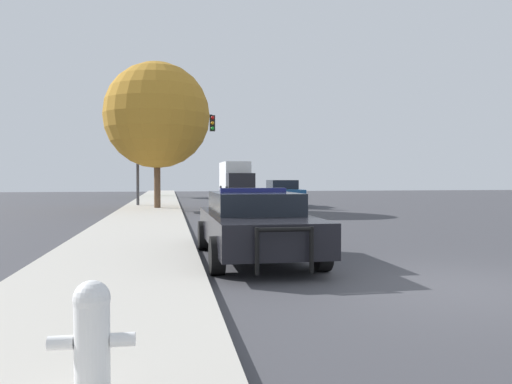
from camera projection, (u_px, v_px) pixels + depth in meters
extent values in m
plane|color=#3D3D42|center=(452.00, 288.00, 7.45)|extent=(110.00, 110.00, 0.00)
cube|color=#ADA89E|center=(98.00, 297.00, 6.57)|extent=(3.00, 110.00, 0.13)
cube|color=black|center=(255.00, 228.00, 10.08)|extent=(1.92, 4.87, 0.60)
cube|color=black|center=(253.00, 203.00, 10.31)|extent=(1.64, 2.53, 0.42)
cylinder|color=black|center=(322.00, 253.00, 8.77)|extent=(0.24, 0.66, 0.66)
cylinder|color=black|center=(217.00, 255.00, 8.44)|extent=(0.24, 0.66, 0.66)
cylinder|color=black|center=(283.00, 234.00, 11.73)|extent=(0.24, 0.66, 0.66)
cylinder|color=black|center=(204.00, 235.00, 11.41)|extent=(0.24, 0.66, 0.66)
cylinder|color=black|center=(312.00, 250.00, 7.65)|extent=(0.07, 0.07, 0.71)
cylinder|color=black|center=(257.00, 251.00, 7.50)|extent=(0.07, 0.07, 0.71)
cylinder|color=black|center=(285.00, 229.00, 7.57)|extent=(0.90, 0.08, 0.07)
cube|color=navy|center=(253.00, 190.00, 10.30)|extent=(1.36, 0.21, 0.09)
cube|color=navy|center=(301.00, 226.00, 10.25)|extent=(0.03, 3.50, 0.17)
cylinder|color=white|center=(92.00, 351.00, 3.42)|extent=(0.24, 0.24, 0.65)
sphere|color=white|center=(92.00, 299.00, 3.41)|extent=(0.25, 0.25, 0.25)
cylinder|color=white|center=(61.00, 343.00, 3.39)|extent=(0.17, 0.10, 0.10)
cylinder|color=white|center=(123.00, 339.00, 3.46)|extent=(0.17, 0.10, 0.10)
cylinder|color=#424247|center=(138.00, 158.00, 27.81)|extent=(0.16, 0.16, 5.24)
cylinder|color=#424247|center=(175.00, 115.00, 28.10)|extent=(4.18, 0.11, 0.11)
cube|color=black|center=(212.00, 123.00, 28.47)|extent=(0.30, 0.24, 0.90)
sphere|color=red|center=(213.00, 118.00, 28.33)|extent=(0.20, 0.20, 0.20)
sphere|color=orange|center=(213.00, 123.00, 28.34)|extent=(0.20, 0.20, 0.20)
sphere|color=green|center=(213.00, 128.00, 28.35)|extent=(0.20, 0.20, 0.20)
cube|color=navy|center=(283.00, 195.00, 28.82)|extent=(1.87, 4.58, 0.67)
cube|color=black|center=(282.00, 184.00, 29.03)|extent=(1.56, 2.40, 0.52)
cylinder|color=black|center=(302.00, 202.00, 27.56)|extent=(0.26, 0.69, 0.68)
cylinder|color=black|center=(272.00, 202.00, 27.32)|extent=(0.26, 0.69, 0.68)
cylinder|color=black|center=(292.00, 199.00, 30.34)|extent=(0.26, 0.69, 0.68)
cylinder|color=black|center=(264.00, 200.00, 30.10)|extent=(0.26, 0.69, 0.68)
cube|color=black|center=(240.00, 182.00, 45.59)|extent=(2.47, 1.99, 1.65)
cube|color=white|center=(235.00, 176.00, 48.95)|extent=(2.54, 5.03, 2.77)
cylinder|color=black|center=(253.00, 191.00, 46.03)|extent=(0.30, 0.89, 0.88)
cylinder|color=black|center=(227.00, 191.00, 45.57)|extent=(0.30, 0.89, 0.88)
cylinder|color=black|center=(245.00, 190.00, 50.14)|extent=(0.30, 0.89, 0.88)
cylinder|color=black|center=(221.00, 190.00, 49.67)|extent=(0.30, 0.89, 0.88)
cylinder|color=brown|center=(157.00, 176.00, 25.40)|extent=(0.32, 0.32, 3.23)
sphere|color=#B77F28|center=(157.00, 115.00, 25.31)|extent=(5.36, 5.36, 5.36)
cylinder|color=#4C3823|center=(157.00, 174.00, 42.95)|extent=(0.35, 0.35, 3.81)
sphere|color=#4C8E38|center=(157.00, 137.00, 42.86)|extent=(4.59, 4.59, 4.59)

